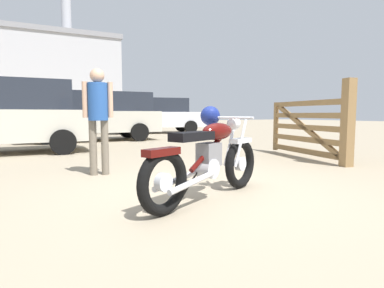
{
  "coord_description": "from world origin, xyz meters",
  "views": [
    {
      "loc": [
        -1.96,
        -3.4,
        0.96
      ],
      "look_at": [
        -0.18,
        0.01,
        0.6
      ],
      "focal_mm": 29.95,
      "sensor_mm": 36.0,
      "label": 1
    }
  ],
  "objects_px": {
    "red_hatchback_near": "(10,116)",
    "silver_sedan_mid": "(155,114)",
    "dark_sedan_left": "(59,117)",
    "vintage_motorcycle": "(209,156)",
    "bystander": "(98,110)",
    "pale_sedan_back": "(95,115)",
    "timber_gate": "(314,126)"
  },
  "relations": [
    {
      "from": "red_hatchback_near",
      "to": "pale_sedan_back",
      "type": "height_order",
      "value": "red_hatchback_near"
    },
    {
      "from": "bystander",
      "to": "pale_sedan_back",
      "type": "height_order",
      "value": "pale_sedan_back"
    },
    {
      "from": "timber_gate",
      "to": "red_hatchback_near",
      "type": "height_order",
      "value": "red_hatchback_near"
    },
    {
      "from": "dark_sedan_left",
      "to": "vintage_motorcycle",
      "type": "bearing_deg",
      "value": -96.86
    },
    {
      "from": "vintage_motorcycle",
      "to": "dark_sedan_left",
      "type": "relative_size",
      "value": 0.44
    },
    {
      "from": "silver_sedan_mid",
      "to": "pale_sedan_back",
      "type": "xyz_separation_m",
      "value": [
        -3.56,
        -3.27,
        0.0
      ]
    },
    {
      "from": "vintage_motorcycle",
      "to": "bystander",
      "type": "height_order",
      "value": "bystander"
    },
    {
      "from": "timber_gate",
      "to": "silver_sedan_mid",
      "type": "height_order",
      "value": "silver_sedan_mid"
    },
    {
      "from": "silver_sedan_mid",
      "to": "dark_sedan_left",
      "type": "relative_size",
      "value": 1.12
    },
    {
      "from": "silver_sedan_mid",
      "to": "dark_sedan_left",
      "type": "height_order",
      "value": "silver_sedan_mid"
    },
    {
      "from": "red_hatchback_near",
      "to": "dark_sedan_left",
      "type": "bearing_deg",
      "value": -101.52
    },
    {
      "from": "pale_sedan_back",
      "to": "dark_sedan_left",
      "type": "height_order",
      "value": "pale_sedan_back"
    },
    {
      "from": "bystander",
      "to": "red_hatchback_near",
      "type": "distance_m",
      "value": 4.05
    },
    {
      "from": "vintage_motorcycle",
      "to": "red_hatchback_near",
      "type": "height_order",
      "value": "red_hatchback_near"
    },
    {
      "from": "silver_sedan_mid",
      "to": "dark_sedan_left",
      "type": "xyz_separation_m",
      "value": [
        -4.3,
        1.78,
        -0.1
      ]
    },
    {
      "from": "vintage_motorcycle",
      "to": "dark_sedan_left",
      "type": "height_order",
      "value": "dark_sedan_left"
    },
    {
      "from": "red_hatchback_near",
      "to": "silver_sedan_mid",
      "type": "height_order",
      "value": "red_hatchback_near"
    },
    {
      "from": "pale_sedan_back",
      "to": "dark_sedan_left",
      "type": "distance_m",
      "value": 5.11
    },
    {
      "from": "bystander",
      "to": "red_hatchback_near",
      "type": "height_order",
      "value": "red_hatchback_near"
    },
    {
      "from": "vintage_motorcycle",
      "to": "timber_gate",
      "type": "xyz_separation_m",
      "value": [
        3.53,
        1.65,
        0.21
      ]
    },
    {
      "from": "silver_sedan_mid",
      "to": "bystander",
      "type": "bearing_deg",
      "value": -104.85
    },
    {
      "from": "vintage_motorcycle",
      "to": "red_hatchback_near",
      "type": "distance_m",
      "value": 6.24
    },
    {
      "from": "bystander",
      "to": "silver_sedan_mid",
      "type": "xyz_separation_m",
      "value": [
        4.77,
        9.96,
        -0.08
      ]
    },
    {
      "from": "dark_sedan_left",
      "to": "red_hatchback_near",
      "type": "bearing_deg",
      "value": -111.08
    },
    {
      "from": "vintage_motorcycle",
      "to": "bystander",
      "type": "xyz_separation_m",
      "value": [
        -0.81,
        2.02,
        0.53
      ]
    },
    {
      "from": "timber_gate",
      "to": "silver_sedan_mid",
      "type": "bearing_deg",
      "value": 8.27
    },
    {
      "from": "silver_sedan_mid",
      "to": "pale_sedan_back",
      "type": "height_order",
      "value": "same"
    },
    {
      "from": "bystander",
      "to": "pale_sedan_back",
      "type": "relative_size",
      "value": 0.35
    },
    {
      "from": "vintage_motorcycle",
      "to": "pale_sedan_back",
      "type": "height_order",
      "value": "pale_sedan_back"
    },
    {
      "from": "red_hatchback_near",
      "to": "dark_sedan_left",
      "type": "height_order",
      "value": "red_hatchback_near"
    },
    {
      "from": "vintage_motorcycle",
      "to": "pale_sedan_back",
      "type": "distance_m",
      "value": 8.73
    },
    {
      "from": "red_hatchback_near",
      "to": "silver_sedan_mid",
      "type": "relative_size",
      "value": 0.8
    }
  ]
}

